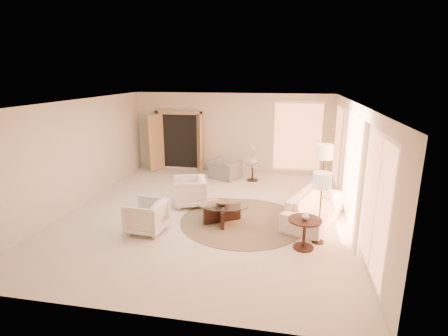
% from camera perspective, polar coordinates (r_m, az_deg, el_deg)
% --- Properties ---
extents(room, '(7.04, 8.04, 2.83)m').
position_cam_1_polar(room, '(8.62, -3.11, 1.35)').
color(room, beige).
rests_on(room, ground).
extents(windows_right, '(0.10, 6.40, 2.40)m').
position_cam_1_polar(windows_right, '(8.61, 19.98, 0.10)').
color(windows_right, '#FF9A66').
rests_on(windows_right, room).
extents(window_back_corner, '(1.70, 0.10, 2.40)m').
position_cam_1_polar(window_back_corner, '(12.26, 11.93, 4.99)').
color(window_back_corner, '#FF9A66').
rests_on(window_back_corner, room).
extents(curtains_right, '(0.06, 5.20, 2.60)m').
position_cam_1_polar(curtains_right, '(9.48, 18.84, 1.22)').
color(curtains_right, tan).
rests_on(curtains_right, room).
extents(french_doors, '(1.95, 0.66, 2.16)m').
position_cam_1_polar(french_doors, '(12.79, -7.33, 4.32)').
color(french_doors, tan).
rests_on(french_doors, room).
extents(area_rug, '(3.17, 3.17, 0.01)m').
position_cam_1_polar(area_rug, '(8.56, 3.09, -8.59)').
color(area_rug, '#3F3223').
rests_on(area_rug, room).
extents(sofa, '(1.70, 2.48, 0.68)m').
position_cam_1_polar(sofa, '(8.76, 14.80, -6.20)').
color(sofa, silver).
rests_on(sofa, room).
extents(armchair_left, '(1.00, 1.04, 0.86)m').
position_cam_1_polar(armchair_left, '(9.41, -5.63, -3.64)').
color(armchair_left, silver).
rests_on(armchair_left, room).
extents(armchair_right, '(0.79, 0.83, 0.81)m').
position_cam_1_polar(armchair_right, '(8.05, -12.57, -7.48)').
color(armchair_right, silver).
rests_on(armchair_right, room).
extents(accent_chair, '(1.14, 0.97, 0.84)m').
position_cam_1_polar(accent_chair, '(11.75, 0.07, 0.25)').
color(accent_chair, gray).
rests_on(accent_chair, room).
extents(coffee_table, '(1.64, 1.64, 0.46)m').
position_cam_1_polar(coffee_table, '(8.38, -0.30, -7.01)').
color(coffee_table, black).
rests_on(coffee_table, room).
extents(end_table, '(0.67, 0.67, 0.64)m').
position_cam_1_polar(end_table, '(7.32, 13.01, -9.60)').
color(end_table, black).
rests_on(end_table, room).
extents(side_table, '(0.48, 0.48, 0.56)m').
position_cam_1_polar(side_table, '(11.59, 4.68, -0.44)').
color(side_table, black).
rests_on(side_table, room).
extents(floor_lamp_near, '(0.42, 0.42, 1.75)m').
position_cam_1_polar(floor_lamp_near, '(9.07, 16.08, 2.07)').
color(floor_lamp_near, black).
rests_on(floor_lamp_near, room).
extents(floor_lamp_far, '(0.37, 0.37, 1.53)m').
position_cam_1_polar(floor_lamp_far, '(7.33, 15.73, -2.47)').
color(floor_lamp_far, black).
rests_on(floor_lamp_far, room).
extents(bowl, '(0.41, 0.41, 0.09)m').
position_cam_1_polar(bowl, '(8.30, -0.30, -5.64)').
color(bowl, brown).
rests_on(bowl, coffee_table).
extents(end_vase, '(0.18, 0.18, 0.16)m').
position_cam_1_polar(end_vase, '(7.21, 13.15, -7.61)').
color(end_vase, silver).
rests_on(end_vase, end_table).
extents(side_vase, '(0.35, 0.35, 0.28)m').
position_cam_1_polar(side_vase, '(11.50, 4.71, 1.28)').
color(side_vase, silver).
rests_on(side_vase, side_table).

